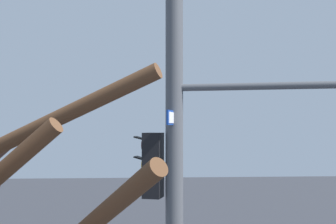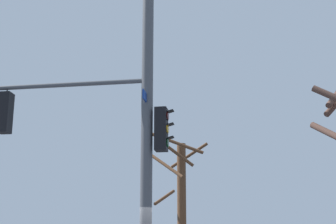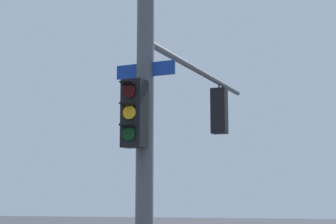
# 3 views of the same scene
# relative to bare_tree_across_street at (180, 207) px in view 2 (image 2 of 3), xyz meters

# --- Properties ---
(main_signal_pole_assembly) EXTENTS (5.90, 4.53, 9.73)m
(main_signal_pole_assembly) POSITION_rel_bare_tree_across_street_xyz_m (-2.26, -5.33, 2.23)
(main_signal_pole_assembly) COLOR #4C4F54
(main_signal_pole_assembly) RESTS_ON ground
(bare_tree_across_street) EXTENTS (2.37, 2.40, 5.49)m
(bare_tree_across_street) POSITION_rel_bare_tree_across_street_xyz_m (0.00, 0.00, 0.00)
(bare_tree_across_street) COLOR brown
(bare_tree_across_street) RESTS_ON ground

